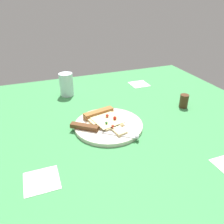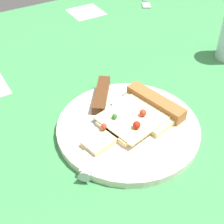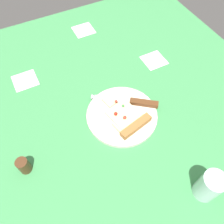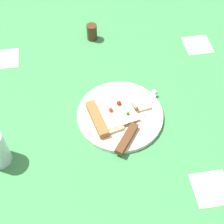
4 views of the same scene
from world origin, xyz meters
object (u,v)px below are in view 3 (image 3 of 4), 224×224
object	(u,v)px
pizza_slice	(127,118)
pepper_shaker	(24,166)
drinking_glass	(209,186)
plate	(122,115)
knife	(131,101)

from	to	relation	value
pizza_slice	pepper_shaker	xyz separation A→B (cm)	(1.23, -35.47, 0.66)
pizza_slice	drinking_glass	bearing A→B (deg)	-87.98
pizza_slice	pepper_shaker	size ratio (longest dim) A/B	3.33
plate	drinking_glass	world-z (taller)	drinking_glass
drinking_glass	pepper_shaker	world-z (taller)	drinking_glass
pizza_slice	pepper_shaker	distance (cm)	35.50
pizza_slice	drinking_glass	xyz separation A→B (cm)	(30.84, 8.10, 3.14)
plate	knife	size ratio (longest dim) A/B	1.20
knife	pepper_shaker	size ratio (longest dim) A/B	3.64
plate	knife	xyz separation A→B (cm)	(-2.96, 5.26, 1.28)
drinking_glass	plate	bearing A→B (deg)	-165.47
plate	pepper_shaker	bearing A→B (deg)	-83.86
plate	pepper_shaker	xyz separation A→B (cm)	(3.76, -34.92, 2.13)
pizza_slice	knife	xyz separation A→B (cm)	(-5.49, 4.71, -0.19)
plate	pizza_slice	world-z (taller)	pizza_slice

